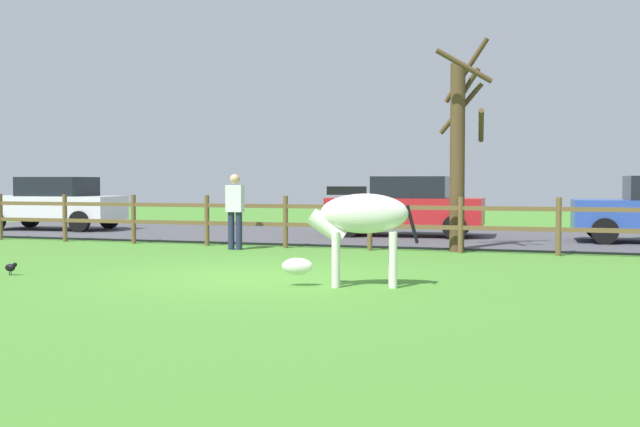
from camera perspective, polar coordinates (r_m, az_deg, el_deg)
ground_plane at (r=12.02m, az=-5.11°, el=-4.69°), size 60.00×60.00×0.00m
parking_asphalt at (r=20.85m, az=5.08°, el=-1.62°), size 28.00×7.40×0.05m
paddock_fence at (r=16.77m, az=0.51°, el=-0.39°), size 21.38×0.11×1.16m
bare_tree at (r=16.48m, az=10.26°, el=4.89°), size 1.24×1.41×4.53m
zebra at (r=10.81m, az=2.86°, el=-0.56°), size 1.90×0.79×1.41m
crow_on_grass at (r=13.10m, az=-21.94°, el=-3.72°), size 0.21×0.10×0.20m
parked_car_red at (r=20.24m, az=6.46°, el=0.57°), size 4.09×2.07×1.56m
parked_car_white at (r=24.08m, az=-19.08°, el=0.75°), size 4.14×2.18×1.56m
visitor_near_fence at (r=16.74m, az=-6.32°, el=0.41°), size 0.37×0.24×1.64m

